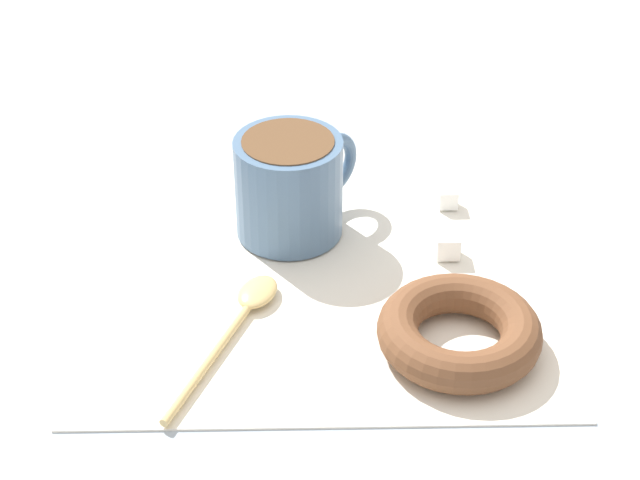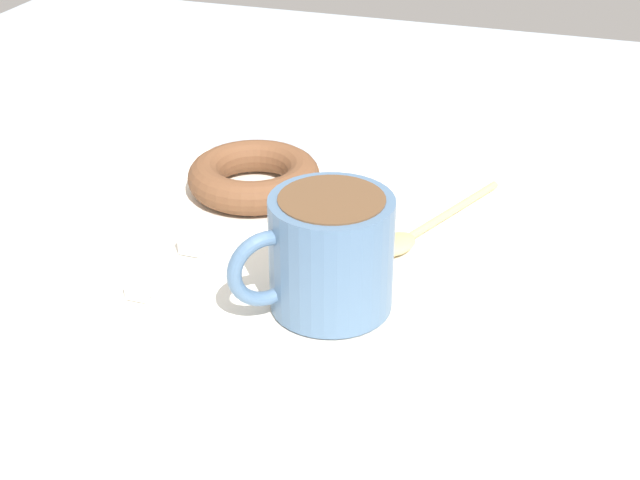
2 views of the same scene
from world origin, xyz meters
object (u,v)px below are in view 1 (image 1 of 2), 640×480
Objects in this scene: donut at (459,331)px; sugar_cube at (448,245)px; sugar_cube_extra at (448,198)px; spoon at (243,313)px; coffee_cup at (291,184)px.

donut is 9.87cm from sugar_cube.
spoon is at bearing 130.65° from sugar_cube_extra.
coffee_cup is at bearing 37.80° from donut.
coffee_cup is at bearing -17.77° from spoon.
donut reaches higher than sugar_cube_extra.
sugar_cube is at bearing 172.65° from sugar_cube_extra.
spoon is 19.65cm from sugar_cube_extra.
coffee_cup is 11.84cm from sugar_cube.
spoon is (-10.02, 3.21, -3.47)cm from coffee_cup.
sugar_cube is at bearing -107.77° from coffee_cup.
sugar_cube is 6.32cm from sugar_cube_extra.
sugar_cube_extra is (12.80, -14.91, 0.31)cm from spoon.
coffee_cup reaches higher than donut.
donut is (-13.33, -10.34, -2.56)cm from coffee_cup.
sugar_cube_extra reaches higher than spoon.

